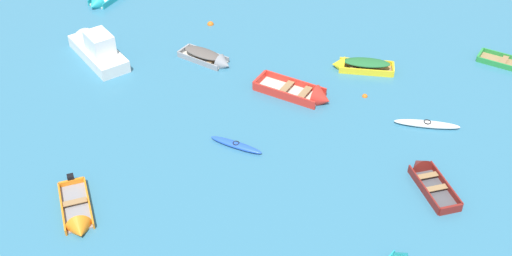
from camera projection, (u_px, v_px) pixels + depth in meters
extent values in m
ellipsoid|color=white|center=(427.00, 124.00, 33.97)|extent=(3.57, 0.90, 0.32)
torus|color=black|center=(427.00, 122.00, 33.88)|extent=(0.47, 0.47, 0.07)
cube|color=beige|center=(289.00, 92.00, 36.53)|extent=(4.07, 2.37, 0.13)
cube|color=red|center=(295.00, 83.00, 36.93)|extent=(3.89, 1.14, 0.53)
cube|color=red|center=(284.00, 96.00, 35.89)|extent=(3.89, 1.14, 0.53)
cube|color=red|center=(260.00, 80.00, 37.19)|extent=(0.54, 1.47, 0.53)
cone|color=red|center=(322.00, 99.00, 35.58)|extent=(1.26, 1.64, 1.45)
cube|color=#937047|center=(286.00, 87.00, 36.42)|extent=(0.76, 1.42, 0.03)
cube|color=#937047|center=(304.00, 92.00, 35.97)|extent=(0.76, 1.42, 0.03)
cube|color=#4C4C51|center=(434.00, 190.00, 30.06)|extent=(2.44, 3.15, 0.11)
cube|color=maroon|center=(423.00, 189.00, 29.83)|extent=(1.61, 2.75, 0.45)
cube|color=maroon|center=(446.00, 185.00, 30.08)|extent=(1.61, 2.75, 0.45)
cube|color=maroon|center=(451.00, 210.00, 28.77)|extent=(1.07, 0.68, 0.45)
cone|color=maroon|center=(419.00, 165.00, 31.18)|extent=(1.34, 1.18, 1.13)
cube|color=#937047|center=(436.00, 188.00, 29.78)|extent=(1.08, 0.80, 0.03)
cube|color=#937047|center=(428.00, 175.00, 30.47)|extent=(1.08, 0.80, 0.03)
cube|color=#99754C|center=(366.00, 69.00, 38.50)|extent=(3.24, 1.42, 0.11)
cube|color=yellow|center=(366.00, 72.00, 37.94)|extent=(3.27, 0.42, 0.42)
cube|color=yellow|center=(366.00, 62.00, 38.85)|extent=(3.27, 0.42, 0.42)
cube|color=yellow|center=(393.00, 69.00, 38.21)|extent=(0.24, 1.15, 0.42)
cone|color=yellow|center=(338.00, 65.00, 38.58)|extent=(0.86, 1.19, 1.12)
cube|color=#937047|center=(369.00, 66.00, 38.32)|extent=(0.45, 1.07, 0.03)
cube|color=#937047|center=(353.00, 65.00, 38.44)|extent=(0.45, 1.07, 0.03)
ellipsoid|color=#236633|center=(367.00, 63.00, 38.19)|extent=(2.96, 1.34, 0.34)
cube|color=beige|center=(203.00, 59.00, 39.46)|extent=(3.20, 2.03, 0.09)
cube|color=gray|center=(209.00, 53.00, 39.76)|extent=(2.99, 1.08, 0.37)
cube|color=gray|center=(197.00, 61.00, 38.98)|extent=(2.99, 1.08, 0.37)
cube|color=gray|center=(184.00, 50.00, 40.05)|extent=(0.49, 1.15, 0.37)
cone|color=gray|center=(224.00, 65.00, 38.65)|extent=(1.05, 1.32, 1.15)
cube|color=#937047|center=(201.00, 55.00, 39.39)|extent=(0.65, 1.12, 0.03)
cube|color=#937047|center=(213.00, 60.00, 39.00)|extent=(0.65, 1.12, 0.03)
ellipsoid|color=#59514C|center=(203.00, 53.00, 39.19)|extent=(2.94, 1.90, 0.33)
cube|color=gray|center=(76.00, 207.00, 29.14)|extent=(2.70, 3.23, 0.09)
cube|color=orange|center=(89.00, 202.00, 29.22)|extent=(1.89, 2.75, 0.35)
cube|color=orange|center=(62.00, 208.00, 28.90)|extent=(1.89, 2.75, 0.35)
cube|color=orange|center=(72.00, 183.00, 30.27)|extent=(1.06, 0.77, 0.35)
cone|color=orange|center=(80.00, 231.00, 27.78)|extent=(1.39, 1.28, 1.17)
cube|color=#937047|center=(75.00, 202.00, 29.14)|extent=(1.10, 0.89, 0.03)
cube|color=black|center=(71.00, 179.00, 30.30)|extent=(0.43, 0.43, 0.48)
ellipsoid|color=blue|center=(236.00, 145.00, 32.60)|extent=(3.02, 1.10, 0.27)
torus|color=black|center=(236.00, 143.00, 32.53)|extent=(0.43, 0.43, 0.06)
cube|color=#99754C|center=(506.00, 64.00, 39.03)|extent=(3.43, 2.07, 0.09)
cube|color=#288C3D|center=(509.00, 57.00, 39.38)|extent=(3.24, 1.05, 0.35)
cube|color=#288C3D|center=(504.00, 67.00, 38.52)|extent=(3.24, 1.05, 0.35)
cube|color=#288C3D|center=(480.00, 55.00, 39.63)|extent=(0.49, 1.23, 0.35)
cube|color=#937047|center=(504.00, 60.00, 38.98)|extent=(0.66, 1.19, 0.03)
cube|color=white|center=(99.00, 53.00, 39.34)|extent=(5.16, 4.72, 0.78)
cone|color=white|center=(81.00, 36.00, 41.03)|extent=(1.78, 1.85, 1.55)
cube|color=white|center=(100.00, 43.00, 38.39)|extent=(2.28, 2.21, 1.24)
cube|color=black|center=(93.00, 34.00, 38.77)|extent=(0.92, 1.06, 0.54)
cone|color=teal|center=(95.00, 5.00, 44.88)|extent=(1.42, 1.10, 1.27)
sphere|color=orange|center=(365.00, 96.00, 36.30)|extent=(0.33, 0.33, 0.33)
sphere|color=orange|center=(211.00, 25.00, 43.10)|extent=(0.45, 0.45, 0.45)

